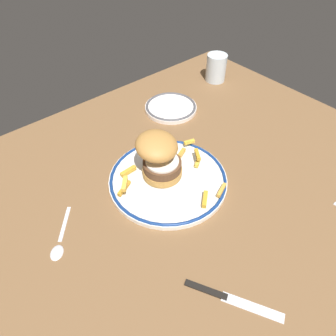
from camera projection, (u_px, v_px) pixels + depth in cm
name	position (u px, v px, depth cm)	size (l,w,h in cm)	color
ground_plane	(184.00, 190.00, 76.90)	(116.66, 95.82, 4.00)	brown
dinner_plate	(168.00, 179.00, 75.76)	(28.66, 28.66, 1.60)	white
burger	(159.00, 156.00, 72.38)	(10.68, 11.60, 11.43)	#B37F3B
fries_pile	(169.00, 167.00, 76.42)	(25.96, 25.94, 2.96)	gold
water_glass	(216.00, 69.00, 108.75)	(6.92, 6.92, 9.23)	silver
side_plate	(171.00, 107.00, 97.73)	(16.16, 16.16, 1.60)	white
knife	(225.00, 296.00, 55.96)	(9.82, 16.58, 0.70)	black
spoon	(58.00, 245.00, 63.28)	(9.83, 11.30, 0.90)	silver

